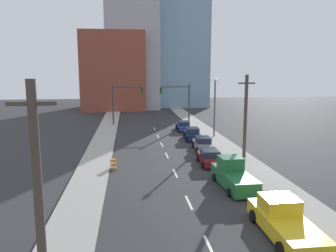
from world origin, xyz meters
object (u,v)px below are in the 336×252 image
Objects in this scene: sedan_blue at (184,126)px; pickup_truck_green at (233,176)px; utility_pole_right_mid at (245,117)px; traffic_signal_left at (121,99)px; sedan_navy at (192,134)px; traffic_signal_right at (181,98)px; sedan_maroon at (210,158)px; pickup_truck_yellow at (284,221)px; utility_pole_left_near at (39,200)px; traffic_barrel at (113,164)px; street_lamp at (215,103)px; sedan_gray at (203,144)px.

pickup_truck_green is at bearing -88.64° from sedan_blue.
traffic_signal_left is at bearing 117.65° from utility_pole_right_mid.
sedan_blue is (-0.03, 6.62, -0.05)m from sedan_navy.
traffic_signal_right is 1.55× the size of sedan_maroon.
pickup_truck_yellow is 7.53m from pickup_truck_green.
utility_pole_left_near is at bearing -157.38° from pickup_truck_yellow.
utility_pole_left_near is at bearing -95.41° from traffic_barrel.
pickup_truck_yellow is 31.87m from sedan_blue.
street_lamp is (12.68, 13.13, 4.05)m from traffic_barrel.
traffic_barrel is 10.77m from pickup_truck_green.
pickup_truck_green reaches higher than sedan_gray.
sedan_gray reaches higher than sedan_blue.
traffic_signal_left is at bearing 129.56° from sedan_navy.
sedan_blue is at bearing -32.64° from traffic_signal_left.
traffic_signal_right is 43.82m from utility_pole_left_near.
sedan_navy reaches higher than sedan_blue.
utility_pole_left_near is 23.67m from utility_pole_right_mid.
utility_pole_right_mid is at bearing 6.13° from traffic_barrel.
sedan_gray is (11.27, 23.85, -3.65)m from utility_pole_left_near.
utility_pole_left_near is at bearing -118.32° from sedan_maroon.
utility_pole_left_near reaches higher than street_lamp.
street_lamp is at bearing 84.13° from pickup_truck_yellow.
traffic_signal_left is 1.44× the size of sedan_navy.
utility_pole_left_near is 1.44× the size of pickup_truck_yellow.
sedan_blue is (0.55, 18.14, 0.01)m from sedan_maroon.
street_lamp reaches higher than pickup_truck_green.
utility_pole_right_mid is 11.79m from street_lamp.
sedan_gray is 0.96× the size of sedan_navy.
sedan_navy is at bearing 51.85° from traffic_barrel.
traffic_signal_left is 1.55× the size of sedan_maroon.
pickup_truck_green is (-0.36, 7.52, 0.10)m from pickup_truck_yellow.
traffic_barrel is at bearing -133.98° from street_lamp.
sedan_maroon is at bearing -94.15° from sedan_gray.
sedan_navy is at bearing -162.68° from street_lamp.
street_lamp is (14.34, 30.71, 0.20)m from utility_pole_left_near.
pickup_truck_yellow is (-3.11, -26.23, -3.76)m from street_lamp.
street_lamp reaches higher than sedan_maroon.
pickup_truck_green is (-3.35, -6.92, -3.43)m from utility_pole_right_mid.
utility_pole_left_near reaches higher than pickup_truck_green.
pickup_truck_yellow is at bearing -87.82° from sedan_blue.
utility_pole_left_near reaches higher than pickup_truck_yellow.
sedan_navy is (-0.02, 25.25, -0.08)m from pickup_truck_yellow.
sedan_navy reaches higher than sedan_maroon.
traffic_barrel is 16.22m from pickup_truck_yellow.
pickup_truck_yellow is 1.29× the size of sedan_blue.
traffic_signal_left is 0.79× the size of utility_pole_right_mid.
utility_pole_left_near is at bearing -113.04° from sedan_gray.
sedan_navy is (9.21, -12.50, -3.62)m from traffic_signal_left.
street_lamp is 13.60m from sedan_maroon.
utility_pole_right_mid is 5.18m from sedan_maroon.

